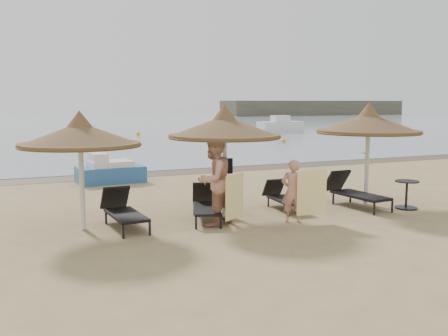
# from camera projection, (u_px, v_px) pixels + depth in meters

# --- Properties ---
(ground) EXTENTS (160.00, 160.00, 0.00)m
(ground) POSITION_uv_depth(u_px,v_px,m) (248.00, 234.00, 10.45)
(ground) COLOR #9F8953
(ground) RESTS_ON ground
(sea) EXTENTS (200.00, 140.00, 0.03)m
(sea) POSITION_uv_depth(u_px,v_px,m) (36.00, 118.00, 83.17)
(sea) COLOR slate
(sea) RESTS_ON ground
(wet_sand_strip) EXTENTS (200.00, 1.60, 0.01)m
(wet_sand_strip) POSITION_uv_depth(u_px,v_px,m) (139.00, 174.00, 18.99)
(wet_sand_strip) COLOR brown
(wet_sand_strip) RESTS_ON ground
(palapa_left) EXTENTS (2.59, 2.59, 2.57)m
(palapa_left) POSITION_uv_depth(u_px,v_px,m) (80.00, 135.00, 10.55)
(palapa_left) COLOR silver
(palapa_left) RESTS_ON ground
(palapa_center) EXTENTS (2.72, 2.72, 2.69)m
(palapa_center) POSITION_uv_depth(u_px,v_px,m) (224.00, 127.00, 11.86)
(palapa_center) COLOR silver
(palapa_center) RESTS_ON ground
(palapa_right) EXTENTS (2.76, 2.76, 2.73)m
(palapa_right) POSITION_uv_depth(u_px,v_px,m) (368.00, 124.00, 13.19)
(palapa_right) COLOR silver
(palapa_right) RESTS_ON ground
(lounger_far_left) EXTENTS (0.74, 1.90, 0.83)m
(lounger_far_left) POSITION_uv_depth(u_px,v_px,m) (123.00, 210.00, 11.03)
(lounger_far_left) COLOR black
(lounger_far_left) RESTS_ON ground
(lounger_near_left) EXTENTS (1.13, 1.88, 0.80)m
(lounger_near_left) POSITION_uv_depth(u_px,v_px,m) (206.00, 204.00, 11.76)
(lounger_near_left) COLOR black
(lounger_near_left) RESTS_ON ground
(lounger_near_right) EXTENTS (0.65, 1.64, 0.72)m
(lounger_near_right) POSITION_uv_depth(u_px,v_px,m) (282.00, 196.00, 12.87)
(lounger_near_right) COLOR black
(lounger_near_right) RESTS_ON ground
(lounger_far_right) EXTENTS (0.82, 2.06, 0.90)m
(lounger_far_right) POSITION_uv_depth(u_px,v_px,m) (353.00, 191.00, 13.19)
(lounger_far_right) COLOR black
(lounger_far_right) RESTS_ON ground
(side_table) EXTENTS (0.61, 0.61, 0.73)m
(side_table) POSITION_uv_depth(u_px,v_px,m) (406.00, 196.00, 12.88)
(side_table) COLOR black
(side_table) RESTS_ON ground
(person_left) EXTENTS (1.29, 1.16, 2.36)m
(person_left) POSITION_uv_depth(u_px,v_px,m) (214.00, 173.00, 11.05)
(person_left) COLOR tan
(person_left) RESTS_ON ground
(person_right) EXTENTS (0.91, 0.78, 1.69)m
(person_right) POSITION_uv_depth(u_px,v_px,m) (293.00, 186.00, 11.34)
(person_right) COLOR tan
(person_right) RESTS_ON ground
(towel_left) EXTENTS (0.61, 0.39, 0.99)m
(towel_left) POSITION_uv_depth(u_px,v_px,m) (235.00, 197.00, 10.93)
(towel_left) COLOR yellow
(towel_left) RESTS_ON ground
(towel_right) EXTENTS (0.72, 0.11, 1.02)m
(towel_right) POSITION_uv_depth(u_px,v_px,m) (312.00, 193.00, 11.27)
(towel_right) COLOR yellow
(towel_right) RESTS_ON ground
(bag_patterned) EXTENTS (0.31, 0.19, 0.37)m
(bag_patterned) POSITION_uv_depth(u_px,v_px,m) (221.00, 165.00, 12.15)
(bag_patterned) COLOR white
(bag_patterned) RESTS_ON ground
(bag_dark) EXTENTS (0.26, 0.09, 0.36)m
(bag_dark) POSITION_uv_depth(u_px,v_px,m) (227.00, 166.00, 11.83)
(bag_dark) COLOR black
(bag_dark) RESTS_ON ground
(pedal_boat) EXTENTS (2.29, 1.46, 1.02)m
(pedal_boat) POSITION_uv_depth(u_px,v_px,m) (110.00, 171.00, 17.12)
(pedal_boat) COLOR #275B95
(pedal_boat) RESTS_ON ground
(buoy_mid) EXTENTS (0.35, 0.35, 0.35)m
(buoy_mid) POSITION_uv_depth(u_px,v_px,m) (138.00, 133.00, 41.20)
(buoy_mid) COLOR yellow
(buoy_mid) RESTS_ON ground
(buoy_right) EXTENTS (0.33, 0.33, 0.33)m
(buoy_right) POSITION_uv_depth(u_px,v_px,m) (284.00, 140.00, 33.94)
(buoy_right) COLOR yellow
(buoy_right) RESTS_ON ground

